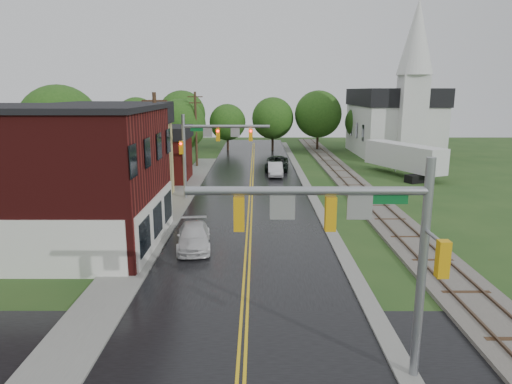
{
  "coord_description": "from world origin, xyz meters",
  "views": [
    {
      "loc": [
        0.51,
        -11.16,
        9.09
      ],
      "look_at": [
        0.47,
        13.98,
        3.5
      ],
      "focal_mm": 32.0,
      "sensor_mm": 36.0,
      "label": 1
    }
  ],
  "objects_px": {
    "brick_building": "(35,177)",
    "sedan_silver": "(275,169)",
    "pickup_white": "(194,237)",
    "semi_trailer": "(404,157)",
    "traffic_signal_far": "(209,141)",
    "suv_dark": "(277,163)",
    "traffic_signal_near": "(355,231)",
    "tree_left_e": "(181,126)",
    "church": "(395,115)",
    "utility_pole_b": "(157,152)",
    "tree_left_c": "(128,133)",
    "utility_pole_c": "(196,128)",
    "tree_left_b": "(61,128)"
  },
  "relations": [
    {
      "from": "traffic_signal_far",
      "to": "utility_pole_b",
      "type": "distance_m",
      "value": 6.01
    },
    {
      "from": "traffic_signal_far",
      "to": "brick_building",
      "type": "bearing_deg",
      "value": -126.92
    },
    {
      "from": "traffic_signal_near",
      "to": "utility_pole_b",
      "type": "distance_m",
      "value": 22.49
    },
    {
      "from": "tree_left_c",
      "to": "semi_trailer",
      "type": "relative_size",
      "value": 0.72
    },
    {
      "from": "traffic_signal_near",
      "to": "traffic_signal_far",
      "type": "distance_m",
      "value": 25.94
    },
    {
      "from": "traffic_signal_far",
      "to": "utility_pole_b",
      "type": "height_order",
      "value": "utility_pole_b"
    },
    {
      "from": "utility_pole_c",
      "to": "suv_dark",
      "type": "distance_m",
      "value": 10.69
    },
    {
      "from": "traffic_signal_far",
      "to": "semi_trailer",
      "type": "height_order",
      "value": "traffic_signal_far"
    },
    {
      "from": "traffic_signal_near",
      "to": "pickup_white",
      "type": "distance_m",
      "value": 14.8
    },
    {
      "from": "utility_pole_b",
      "to": "tree_left_c",
      "type": "bearing_deg",
      "value": 111.49
    },
    {
      "from": "utility_pole_b",
      "to": "tree_left_b",
      "type": "height_order",
      "value": "tree_left_b"
    },
    {
      "from": "sedan_silver",
      "to": "semi_trailer",
      "type": "bearing_deg",
      "value": 0.97
    },
    {
      "from": "brick_building",
      "to": "sedan_silver",
      "type": "xyz_separation_m",
      "value": [
        15.01,
        22.75,
        -3.41
      ]
    },
    {
      "from": "church",
      "to": "traffic_signal_far",
      "type": "relative_size",
      "value": 2.72
    },
    {
      "from": "tree_left_c",
      "to": "pickup_white",
      "type": "height_order",
      "value": "tree_left_c"
    },
    {
      "from": "church",
      "to": "traffic_signal_near",
      "type": "height_order",
      "value": "church"
    },
    {
      "from": "church",
      "to": "tree_left_c",
      "type": "xyz_separation_m",
      "value": [
        -33.85,
        -13.84,
        -1.32
      ]
    },
    {
      "from": "traffic_signal_far",
      "to": "sedan_silver",
      "type": "distance_m",
      "value": 13.02
    },
    {
      "from": "pickup_white",
      "to": "semi_trailer",
      "type": "xyz_separation_m",
      "value": [
        19.73,
        23.52,
        1.41
      ]
    },
    {
      "from": "suv_dark",
      "to": "traffic_signal_near",
      "type": "bearing_deg",
      "value": -84.18
    },
    {
      "from": "utility_pole_b",
      "to": "suv_dark",
      "type": "xyz_separation_m",
      "value": [
        9.68,
        19.74,
        -3.94
      ]
    },
    {
      "from": "brick_building",
      "to": "traffic_signal_near",
      "type": "bearing_deg",
      "value": -39.17
    },
    {
      "from": "tree_left_b",
      "to": "tree_left_c",
      "type": "distance_m",
      "value": 9.03
    },
    {
      "from": "utility_pole_c",
      "to": "tree_left_c",
      "type": "bearing_deg",
      "value": -149.8
    },
    {
      "from": "semi_trailer",
      "to": "tree_left_c",
      "type": "bearing_deg",
      "value": 176.45
    },
    {
      "from": "brick_building",
      "to": "church",
      "type": "bearing_deg",
      "value": 50.02
    },
    {
      "from": "utility_pole_c",
      "to": "tree_left_c",
      "type": "distance_m",
      "value": 8.16
    },
    {
      "from": "traffic_signal_near",
      "to": "tree_left_c",
      "type": "height_order",
      "value": "tree_left_c"
    },
    {
      "from": "utility_pole_b",
      "to": "sedan_silver",
      "type": "relative_size",
      "value": 2.01
    },
    {
      "from": "brick_building",
      "to": "suv_dark",
      "type": "relative_size",
      "value": 2.55
    },
    {
      "from": "sedan_silver",
      "to": "tree_left_e",
      "type": "bearing_deg",
      "value": 144.26
    },
    {
      "from": "tree_left_b",
      "to": "sedan_silver",
      "type": "bearing_deg",
      "value": 16.02
    },
    {
      "from": "traffic_signal_near",
      "to": "tree_left_e",
      "type": "distance_m",
      "value": 45.59
    },
    {
      "from": "sedan_silver",
      "to": "semi_trailer",
      "type": "height_order",
      "value": "semi_trailer"
    },
    {
      "from": "church",
      "to": "pickup_white",
      "type": "bearing_deg",
      "value": -120.59
    },
    {
      "from": "church",
      "to": "pickup_white",
      "type": "xyz_separation_m",
      "value": [
        -23.2,
        -39.24,
        -5.16
      ]
    },
    {
      "from": "traffic_signal_far",
      "to": "utility_pole_c",
      "type": "bearing_deg",
      "value": 101.09
    },
    {
      "from": "traffic_signal_near",
      "to": "sedan_silver",
      "type": "distance_m",
      "value": 36.01
    },
    {
      "from": "church",
      "to": "utility_pole_b",
      "type": "xyz_separation_m",
      "value": [
        -26.8,
        -31.74,
        -1.11
      ]
    },
    {
      "from": "tree_left_b",
      "to": "suv_dark",
      "type": "distance_m",
      "value": 23.47
    },
    {
      "from": "brick_building",
      "to": "utility_pole_c",
      "type": "xyz_separation_m",
      "value": [
        5.68,
        29.0,
        0.57
      ]
    },
    {
      "from": "utility_pole_b",
      "to": "utility_pole_c",
      "type": "xyz_separation_m",
      "value": [
        0.0,
        22.0,
        0.0
      ]
    },
    {
      "from": "tree_left_e",
      "to": "semi_trailer",
      "type": "relative_size",
      "value": 0.76
    },
    {
      "from": "sedan_silver",
      "to": "semi_trailer",
      "type": "xyz_separation_m",
      "value": [
        14.0,
        0.27,
        1.35
      ]
    },
    {
      "from": "traffic_signal_near",
      "to": "suv_dark",
      "type": "bearing_deg",
      "value": 90.85
    },
    {
      "from": "traffic_signal_far",
      "to": "pickup_white",
      "type": "relative_size",
      "value": 1.57
    },
    {
      "from": "tree_left_e",
      "to": "pickup_white",
      "type": "relative_size",
      "value": 1.75
    },
    {
      "from": "utility_pole_c",
      "to": "tree_left_b",
      "type": "bearing_deg",
      "value": -132.39
    },
    {
      "from": "traffic_signal_far",
      "to": "utility_pole_c",
      "type": "relative_size",
      "value": 0.82
    },
    {
      "from": "traffic_signal_far",
      "to": "utility_pole_b",
      "type": "relative_size",
      "value": 0.82
    }
  ]
}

